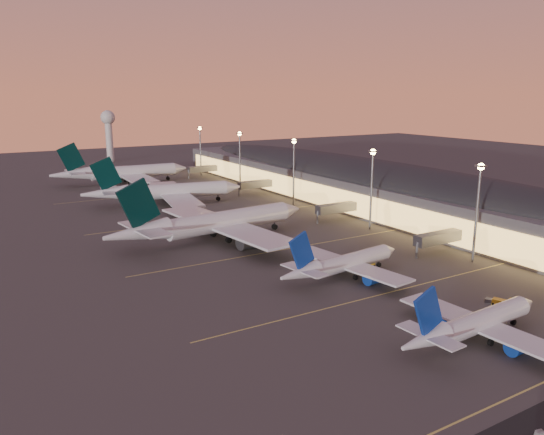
# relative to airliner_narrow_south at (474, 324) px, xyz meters

# --- Properties ---
(ground) EXTENTS (700.00, 700.00, 0.00)m
(ground) POSITION_rel_airliner_narrow_south_xyz_m (1.95, 30.33, -3.35)
(ground) COLOR #3C3A37
(airliner_narrow_south) EXTENTS (36.27, 32.41, 12.96)m
(airliner_narrow_south) POSITION_rel_airliner_narrow_south_xyz_m (0.00, 0.00, 0.00)
(airliner_narrow_south) COLOR silver
(airliner_narrow_south) RESTS_ON ground
(airliner_narrow_north) EXTENTS (37.98, 34.18, 13.56)m
(airliner_narrow_north) POSITION_rel_airliner_narrow_south_xyz_m (1.26, 38.27, 0.15)
(airliner_narrow_north) COLOR silver
(airliner_narrow_north) RESTS_ON ground
(airliner_wide_near) EXTENTS (66.04, 60.53, 21.12)m
(airliner_wide_near) POSITION_rel_airliner_narrow_south_xyz_m (-11.37, 83.50, 2.09)
(airliner_wide_near) COLOR silver
(airliner_wide_near) RESTS_ON ground
(airliner_wide_mid) EXTENTS (62.30, 57.44, 19.98)m
(airliner_wide_mid) POSITION_rel_airliner_narrow_south_xyz_m (-5.22, 141.84, 1.79)
(airliner_wide_mid) COLOR silver
(airliner_wide_mid) RESTS_ON ground
(airliner_wide_far) EXTENTS (65.61, 59.65, 21.02)m
(airliner_wide_far) POSITION_rel_airliner_narrow_south_xyz_m (-5.67, 200.13, 2.06)
(airliner_wide_far) COLOR silver
(airliner_wide_far) RESTS_ON ground
(terminal_building) EXTENTS (56.35, 255.00, 17.46)m
(terminal_building) POSITION_rel_airliner_narrow_south_xyz_m (63.79, 102.80, 5.43)
(terminal_building) COLOR #505055
(terminal_building) RESTS_ON ground
(light_masts) EXTENTS (2.20, 217.20, 25.90)m
(light_masts) POSITION_rel_airliner_narrow_south_xyz_m (37.95, 95.33, 14.20)
(light_masts) COLOR slate
(light_masts) RESTS_ON ground
(radar_tower) EXTENTS (9.00, 9.00, 32.50)m
(radar_tower) POSITION_rel_airliner_narrow_south_xyz_m (11.95, 290.33, 18.52)
(radar_tower) COLOR silver
(radar_tower) RESTS_ON ground
(lane_markings) EXTENTS (90.00, 180.36, 0.00)m
(lane_markings) POSITION_rel_airliner_narrow_south_xyz_m (1.95, 70.33, -3.34)
(lane_markings) COLOR #D8C659
(lane_markings) RESTS_ON ground
(baggage_tug_b) EXTENTS (4.15, 2.56, 1.16)m
(baggage_tug_b) POSITION_rel_airliner_narrow_south_xyz_m (20.20, 6.63, -2.82)
(baggage_tug_b) COLOR gold
(baggage_tug_b) RESTS_ON ground
(baggage_tug_c) EXTENTS (3.99, 2.14, 1.13)m
(baggage_tug_c) POSITION_rel_airliner_narrow_south_xyz_m (12.10, 41.69, -2.84)
(baggage_tug_c) COLOR gold
(baggage_tug_c) RESTS_ON ground
(baggage_tug_d) EXTENTS (3.02, 4.41, 1.23)m
(baggage_tug_d) POSITION_rel_airliner_narrow_south_xyz_m (18.53, 8.76, -2.79)
(baggage_tug_d) COLOR gold
(baggage_tug_d) RESTS_ON ground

